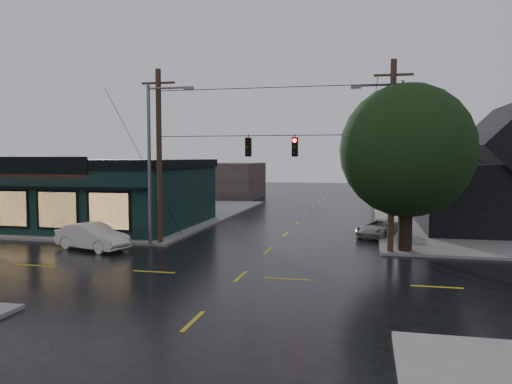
% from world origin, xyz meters
% --- Properties ---
extents(ground_plane, '(160.00, 160.00, 0.00)m').
position_xyz_m(ground_plane, '(0.00, 0.00, 0.00)').
color(ground_plane, black).
extents(sidewalk_nw, '(28.00, 28.00, 0.15)m').
position_xyz_m(sidewalk_nw, '(-20.00, 20.00, 0.07)').
color(sidewalk_nw, slate).
rests_on(sidewalk_nw, ground).
extents(pizza_shop, '(16.30, 12.34, 4.90)m').
position_xyz_m(pizza_shop, '(-15.00, 12.94, 2.56)').
color(pizza_shop, black).
rests_on(pizza_shop, ground).
extents(ne_building, '(12.60, 11.60, 8.75)m').
position_xyz_m(ne_building, '(15.00, 17.00, 4.47)').
color(ne_building, black).
rests_on(ne_building, ground).
extents(corner_tree, '(7.07, 7.07, 8.87)m').
position_xyz_m(corner_tree, '(7.29, 7.00, 5.47)').
color(corner_tree, black).
rests_on(corner_tree, ground).
extents(utility_pole_nw, '(2.00, 0.32, 10.15)m').
position_xyz_m(utility_pole_nw, '(-6.50, 6.50, 0.00)').
color(utility_pole_nw, '#332517').
rests_on(utility_pole_nw, ground).
extents(utility_pole_ne, '(2.00, 0.32, 10.15)m').
position_xyz_m(utility_pole_ne, '(6.50, 6.50, 0.00)').
color(utility_pole_ne, '#332517').
rests_on(utility_pole_ne, ground).
extents(utility_pole_far_a, '(2.00, 0.32, 9.65)m').
position_xyz_m(utility_pole_far_a, '(6.50, 28.00, 0.00)').
color(utility_pole_far_a, '#332517').
rests_on(utility_pole_far_a, ground).
extents(utility_pole_far_b, '(2.00, 0.32, 9.15)m').
position_xyz_m(utility_pole_far_b, '(6.50, 48.00, 0.00)').
color(utility_pole_far_b, '#332517').
rests_on(utility_pole_far_b, ground).
extents(utility_pole_far_c, '(2.00, 0.32, 9.15)m').
position_xyz_m(utility_pole_far_c, '(6.50, 68.00, 0.00)').
color(utility_pole_far_c, '#332517').
rests_on(utility_pole_far_c, ground).
extents(span_signal_assembly, '(13.00, 0.48, 1.23)m').
position_xyz_m(span_signal_assembly, '(0.10, 6.50, 5.70)').
color(span_signal_assembly, black).
rests_on(span_signal_assembly, ground).
extents(streetlight_nw, '(5.40, 0.30, 9.15)m').
position_xyz_m(streetlight_nw, '(-6.80, 5.80, 0.00)').
color(streetlight_nw, '#5D5F61').
rests_on(streetlight_nw, ground).
extents(streetlight_ne, '(5.40, 0.30, 9.15)m').
position_xyz_m(streetlight_ne, '(7.00, 7.20, 0.00)').
color(streetlight_ne, '#5D5F61').
rests_on(streetlight_ne, ground).
extents(bg_building_west, '(12.00, 10.00, 4.40)m').
position_xyz_m(bg_building_west, '(-14.00, 40.00, 2.20)').
color(bg_building_west, '#3B2F2B').
rests_on(bg_building_west, ground).
extents(bg_building_east, '(14.00, 12.00, 5.60)m').
position_xyz_m(bg_building_east, '(16.00, 45.00, 2.80)').
color(bg_building_east, '#2C2C32').
rests_on(bg_building_east, ground).
extents(sedan_cream, '(4.72, 2.83, 1.47)m').
position_xyz_m(sedan_cream, '(-9.53, 4.23, 0.74)').
color(sedan_cream, beige).
rests_on(sedan_cream, ground).
extents(suv_silver, '(3.25, 4.41, 1.11)m').
position_xyz_m(suv_silver, '(6.00, 12.33, 0.56)').
color(suv_silver, '#A3A096').
rests_on(suv_silver, ground).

